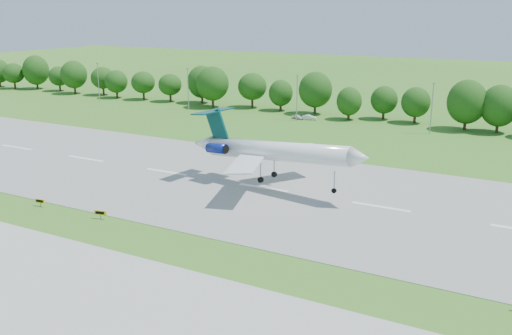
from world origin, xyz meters
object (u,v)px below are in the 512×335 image
Objects in this scene: service_vehicle_a at (309,117)px; service_vehicle_b at (298,117)px; taxi_sign_left at (40,201)px; airliner at (268,150)px.

service_vehicle_a is 1.13× the size of service_vehicle_b.
taxi_sign_left is at bearing -168.85° from service_vehicle_b.
taxi_sign_left is 83.34m from service_vehicle_b.
service_vehicle_a is at bearing 76.71° from taxi_sign_left.
airliner is at bearing -178.90° from service_vehicle_a.
taxi_sign_left is 0.48× the size of service_vehicle_b.
taxi_sign_left is at bearing -129.21° from airliner.
service_vehicle_a reaches higher than taxi_sign_left.
airliner is 36.22m from taxi_sign_left.
service_vehicle_b is (4.85, 83.20, -0.27)m from taxi_sign_left.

